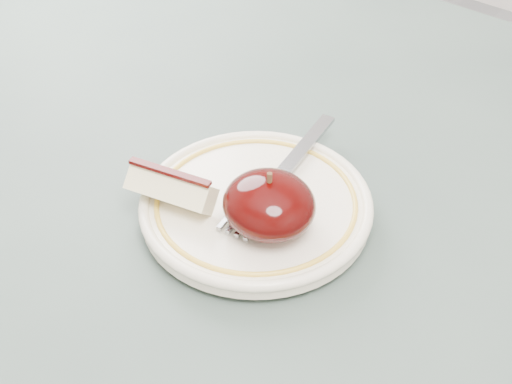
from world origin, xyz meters
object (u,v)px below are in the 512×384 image
Objects in this scene: plate at (256,205)px; apple_half at (269,204)px; fork at (282,174)px; table at (193,253)px.

plate is 0.04m from apple_half.
apple_half reaches higher than fork.
table is at bearing 172.29° from apple_half.
fork is at bearing 117.21° from apple_half.
apple_half is at bearing -7.71° from table.
plate is at bearing 172.36° from fork.
plate is 0.04m from fork.
plate is at bearing 1.89° from table.
fork is (-0.00, 0.04, 0.01)m from plate.
apple_half reaches higher than plate.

